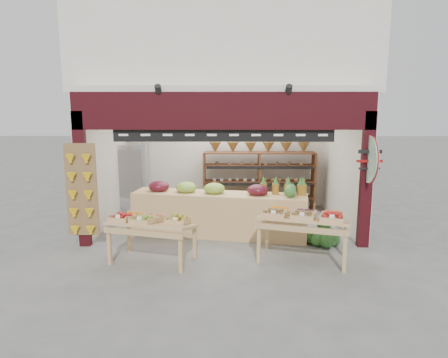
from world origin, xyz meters
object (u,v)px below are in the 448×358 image
Objects in this scene: back_shelving at (259,167)px; refrigerator at (134,178)px; cardboard_stack at (165,209)px; display_table_left at (148,222)px; watermelon_pile at (322,235)px; mid_counter at (219,212)px; display_table_right at (304,217)px.

refrigerator is at bearing -178.97° from back_shelving.
refrigerator is (-3.31, -0.06, -0.28)m from back_shelving.
display_table_left reaches higher than cardboard_stack.
watermelon_pile is at bearing -68.41° from back_shelving.
cardboard_stack is at bearing -46.59° from refrigerator.
watermelon_pile is (2.09, -0.54, -0.32)m from mid_counter.
refrigerator is 1.11× the size of display_table_left.
display_table_right is at bearing -42.83° from cardboard_stack.
mid_counter is (-1.02, -2.17, -0.66)m from back_shelving.
back_shelving is 1.84× the size of display_table_left.
mid_counter is 2.19m from watermelon_pile.
cardboard_stack is 1.89m from mid_counter.
cardboard_stack is 1.45× the size of watermelon_pile.
back_shelving reaches higher than watermelon_pile.
display_table_right is at bearing -41.76° from mid_counter.
back_shelving is 2.69m from cardboard_stack.
cardboard_stack reaches higher than watermelon_pile.
cardboard_stack is 3.99m from display_table_right.
back_shelving is 3.62m from display_table_right.
refrigerator is at bearing 106.72° from display_table_left.
refrigerator is at bearing 148.76° from watermelon_pile.
mid_counter reaches higher than cardboard_stack.
watermelon_pile is at bearing -36.98° from refrigerator.
mid_counter reaches higher than watermelon_pile.
refrigerator is 3.72m from display_table_left.
cardboard_stack is 0.27× the size of mid_counter.
cardboard_stack is at bearing 135.99° from mid_counter.
watermelon_pile is (0.54, 0.84, -0.61)m from display_table_right.
back_shelving reaches higher than display_table_right.
display_table_right is 2.48× the size of watermelon_pile.
refrigerator is 1.01× the size of display_table_right.
display_table_right is 1.17m from watermelon_pile.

